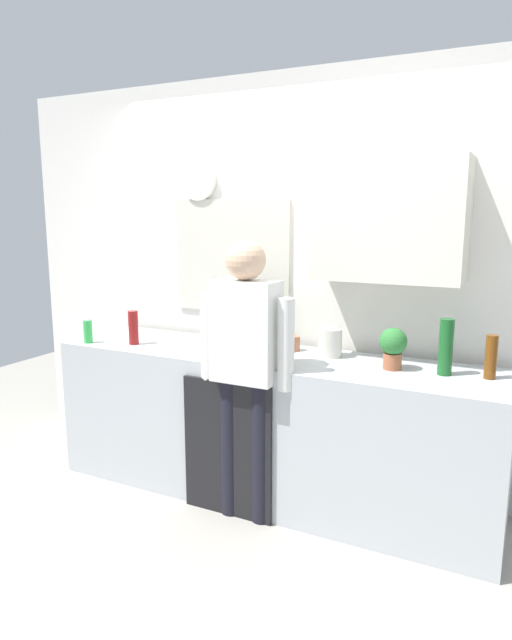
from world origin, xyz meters
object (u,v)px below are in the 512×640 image
object	(u,v)px
bottle_red_vinegar	(133,328)
bottle_amber_beer	(491,357)
bottle_olive_oil	(219,333)
person_at_sink	(246,358)
potted_plant	(393,346)
bottle_green_wine	(446,347)
coffee_maker	(254,322)
bottle_clear_soda	(262,331)
dish_soap	(88,331)
storage_canister	(330,343)
cup_terracotta_mug	(293,343)
bottle_dark_sauce	(278,350)

from	to	relation	value
bottle_red_vinegar	bottle_amber_beer	distance (m)	2.14
bottle_olive_oil	person_at_sink	bearing A→B (deg)	-34.49
potted_plant	bottle_green_wine	bearing A→B (deg)	3.35
coffee_maker	person_at_sink	size ratio (longest dim) A/B	0.21
bottle_clear_soda	potted_plant	world-z (taller)	bottle_clear_soda
person_at_sink	bottle_amber_beer	bearing A→B (deg)	4.57
coffee_maker	bottle_green_wine	world-z (taller)	coffee_maker
bottle_clear_soda	person_at_sink	distance (m)	0.33
bottle_olive_oil	bottle_clear_soda	size ratio (longest dim) A/B	0.89
dish_soap	storage_canister	size ratio (longest dim) A/B	1.06
bottle_amber_beer	dish_soap	bearing A→B (deg)	-172.87
bottle_amber_beer	cup_terracotta_mug	world-z (taller)	bottle_amber_beer
cup_terracotta_mug	bottle_green_wine	bearing A→B (deg)	-7.99
coffee_maker	bottle_green_wine	bearing A→B (deg)	-8.01
bottle_amber_beer	potted_plant	distance (m)	0.49
bottle_red_vinegar	dish_soap	size ratio (longest dim) A/B	1.22
bottle_red_vinegar	dish_soap	world-z (taller)	bottle_red_vinegar
coffee_maker	bottle_dark_sauce	xyz separation A→B (m)	(0.35, -0.40, -0.06)
bottle_olive_oil	person_at_sink	xyz separation A→B (m)	(0.29, -0.20, -0.07)
bottle_olive_oil	dish_soap	size ratio (longest dim) A/B	1.39
coffee_maker	bottle_green_wine	distance (m)	1.22
bottle_red_vinegar	bottle_clear_soda	size ratio (longest dim) A/B	0.79
cup_terracotta_mug	dish_soap	bearing A→B (deg)	-162.70
bottle_green_wine	cup_terracotta_mug	world-z (taller)	bottle_green_wine
coffee_maker	cup_terracotta_mug	distance (m)	0.31
bottle_clear_soda	bottle_dark_sauce	bearing A→B (deg)	-45.58
cup_terracotta_mug	dish_soap	xyz separation A→B (m)	(-1.29, -0.40, 0.03)
bottle_amber_beer	person_at_sink	distance (m)	1.28
bottle_red_vinegar	bottle_green_wine	bearing A→B (deg)	5.11
potted_plant	dish_soap	distance (m)	1.95
potted_plant	storage_canister	distance (m)	0.41
bottle_dark_sauce	person_at_sink	size ratio (longest dim) A/B	0.11
cup_terracotta_mug	person_at_sink	xyz separation A→B (m)	(-0.09, -0.47, 0.01)
person_at_sink	bottle_clear_soda	bearing A→B (deg)	87.22
bottle_green_wine	bottle_clear_soda	size ratio (longest dim) A/B	1.07
bottle_amber_beer	cup_terracotta_mug	size ratio (longest dim) A/B	2.50
dish_soap	coffee_maker	bearing A→B (deg)	24.02
bottle_green_wine	dish_soap	size ratio (longest dim) A/B	1.67
bottle_green_wine	bottle_amber_beer	size ratio (longest dim) A/B	1.30
bottle_red_vinegar	cup_terracotta_mug	world-z (taller)	bottle_red_vinegar
bottle_red_vinegar	storage_canister	bearing A→B (deg)	12.01
coffee_maker	dish_soap	bearing A→B (deg)	-155.98
bottle_red_vinegar	person_at_sink	world-z (taller)	person_at_sink
bottle_red_vinegar	bottle_dark_sauce	xyz separation A→B (m)	(1.05, -0.06, -0.02)
bottle_amber_beer	bottle_clear_soda	bearing A→B (deg)	-177.35
potted_plant	person_at_sink	distance (m)	0.80
bottle_red_vinegar	person_at_sink	distance (m)	0.93
cup_terracotta_mug	dish_soap	distance (m)	1.35
bottle_clear_soda	cup_terracotta_mug	size ratio (longest dim) A/B	3.04
bottle_clear_soda	potted_plant	size ratio (longest dim) A/B	1.22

